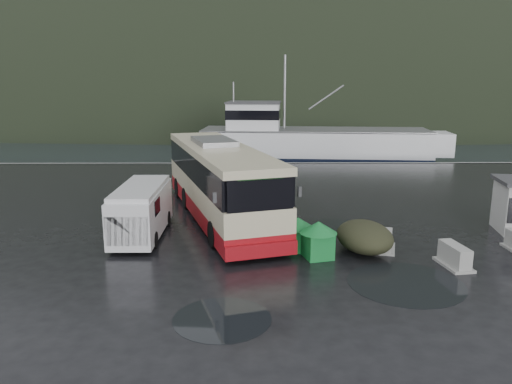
{
  "coord_description": "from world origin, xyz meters",
  "views": [
    {
      "loc": [
        -0.29,
        -19.77,
        6.65
      ],
      "look_at": [
        -0.08,
        2.01,
        1.7
      ],
      "focal_mm": 35.0,
      "sensor_mm": 36.0,
      "label": 1
    }
  ],
  "objects_px": {
    "waste_bin_left": "(318,257)",
    "jersey_barrier_b": "(453,266)",
    "white_van": "(143,236)",
    "fishing_trawler": "(314,149)",
    "dome_tent": "(364,251)",
    "jersey_barrier_a": "(385,250)",
    "coach_bus": "(220,217)",
    "waste_bin_right": "(297,250)"
  },
  "relations": [
    {
      "from": "waste_bin_left",
      "to": "jersey_barrier_b",
      "type": "xyz_separation_m",
      "value": [
        4.83,
        -0.94,
        0.0
      ]
    },
    {
      "from": "white_van",
      "to": "fishing_trawler",
      "type": "xyz_separation_m",
      "value": [
        10.88,
        27.55,
        0.0
      ]
    },
    {
      "from": "dome_tent",
      "to": "jersey_barrier_b",
      "type": "xyz_separation_m",
      "value": [
        2.89,
        -1.7,
        0.0
      ]
    },
    {
      "from": "jersey_barrier_a",
      "to": "white_van",
      "type": "bearing_deg",
      "value": 169.33
    },
    {
      "from": "coach_bus",
      "to": "white_van",
      "type": "bearing_deg",
      "value": -153.37
    },
    {
      "from": "waste_bin_right",
      "to": "jersey_barrier_b",
      "type": "relative_size",
      "value": 0.83
    },
    {
      "from": "dome_tent",
      "to": "jersey_barrier_a",
      "type": "xyz_separation_m",
      "value": [
        0.88,
        0.11,
        0.0
      ]
    },
    {
      "from": "waste_bin_right",
      "to": "white_van",
      "type": "bearing_deg",
      "value": 164.02
    },
    {
      "from": "waste_bin_right",
      "to": "jersey_barrier_a",
      "type": "relative_size",
      "value": 0.91
    },
    {
      "from": "waste_bin_left",
      "to": "jersey_barrier_b",
      "type": "distance_m",
      "value": 4.92
    },
    {
      "from": "white_van",
      "to": "jersey_barrier_a",
      "type": "distance_m",
      "value": 10.24
    },
    {
      "from": "jersey_barrier_a",
      "to": "fishing_trawler",
      "type": "relative_size",
      "value": 0.06
    },
    {
      "from": "white_van",
      "to": "fishing_trawler",
      "type": "bearing_deg",
      "value": 68.54
    },
    {
      "from": "jersey_barrier_a",
      "to": "jersey_barrier_b",
      "type": "bearing_deg",
      "value": -41.98
    },
    {
      "from": "coach_bus",
      "to": "fishing_trawler",
      "type": "distance_m",
      "value": 25.73
    },
    {
      "from": "jersey_barrier_a",
      "to": "jersey_barrier_b",
      "type": "height_order",
      "value": "jersey_barrier_b"
    },
    {
      "from": "waste_bin_right",
      "to": "jersey_barrier_b",
      "type": "xyz_separation_m",
      "value": [
        5.52,
        -1.83,
        0.0
      ]
    },
    {
      "from": "dome_tent",
      "to": "jersey_barrier_b",
      "type": "bearing_deg",
      "value": -30.49
    },
    {
      "from": "white_van",
      "to": "fishing_trawler",
      "type": "height_order",
      "value": "fishing_trawler"
    },
    {
      "from": "coach_bus",
      "to": "jersey_barrier_a",
      "type": "xyz_separation_m",
      "value": [
        6.89,
        -4.9,
        0.0
      ]
    },
    {
      "from": "jersey_barrier_a",
      "to": "jersey_barrier_b",
      "type": "xyz_separation_m",
      "value": [
        2.02,
        -1.81,
        0.0
      ]
    },
    {
      "from": "jersey_barrier_b",
      "to": "dome_tent",
      "type": "bearing_deg",
      "value": 149.51
    },
    {
      "from": "waste_bin_right",
      "to": "jersey_barrier_a",
      "type": "xyz_separation_m",
      "value": [
        3.51,
        -0.02,
        0.0
      ]
    },
    {
      "from": "waste_bin_left",
      "to": "dome_tent",
      "type": "relative_size",
      "value": 0.48
    },
    {
      "from": "dome_tent",
      "to": "fishing_trawler",
      "type": "xyz_separation_m",
      "value": [
        1.7,
        29.55,
        0.0
      ]
    },
    {
      "from": "jersey_barrier_a",
      "to": "dome_tent",
      "type": "bearing_deg",
      "value": -172.91
    },
    {
      "from": "white_van",
      "to": "waste_bin_right",
      "type": "relative_size",
      "value": 4.03
    },
    {
      "from": "fishing_trawler",
      "to": "waste_bin_left",
      "type": "bearing_deg",
      "value": -91.76
    },
    {
      "from": "jersey_barrier_b",
      "to": "coach_bus",
      "type": "bearing_deg",
      "value": 143.0
    },
    {
      "from": "jersey_barrier_a",
      "to": "fishing_trawler",
      "type": "xyz_separation_m",
      "value": [
        0.82,
        29.44,
        0.0
      ]
    },
    {
      "from": "white_van",
      "to": "dome_tent",
      "type": "bearing_deg",
      "value": -12.23
    },
    {
      "from": "white_van",
      "to": "jersey_barrier_a",
      "type": "height_order",
      "value": "white_van"
    },
    {
      "from": "dome_tent",
      "to": "fishing_trawler",
      "type": "distance_m",
      "value": 29.6
    },
    {
      "from": "jersey_barrier_b",
      "to": "waste_bin_left",
      "type": "bearing_deg",
      "value": 168.98
    },
    {
      "from": "jersey_barrier_a",
      "to": "coach_bus",
      "type": "bearing_deg",
      "value": 144.6
    },
    {
      "from": "white_van",
      "to": "jersey_barrier_b",
      "type": "xyz_separation_m",
      "value": [
        12.07,
        -3.71,
        0.0
      ]
    },
    {
      "from": "waste_bin_right",
      "to": "waste_bin_left",
      "type": "bearing_deg",
      "value": -52.23
    },
    {
      "from": "coach_bus",
      "to": "jersey_barrier_b",
      "type": "xyz_separation_m",
      "value": [
        8.91,
        -6.71,
        0.0
      ]
    },
    {
      "from": "jersey_barrier_a",
      "to": "jersey_barrier_b",
      "type": "relative_size",
      "value": 0.91
    },
    {
      "from": "coach_bus",
      "to": "fishing_trawler",
      "type": "xyz_separation_m",
      "value": [
        7.71,
        24.54,
        0.0
      ]
    },
    {
      "from": "fishing_trawler",
      "to": "dome_tent",
      "type": "bearing_deg",
      "value": -88.21
    },
    {
      "from": "white_van",
      "to": "waste_bin_left",
      "type": "relative_size",
      "value": 3.77
    }
  ]
}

